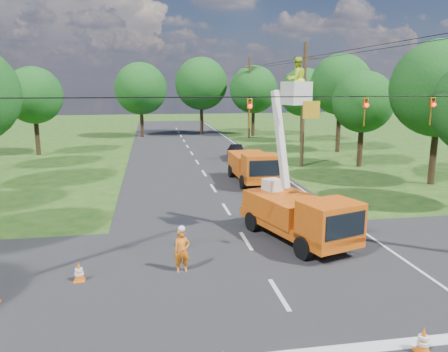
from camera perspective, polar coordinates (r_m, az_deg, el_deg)
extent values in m
plane|color=#204615|center=(33.48, -2.62, 0.29)|extent=(140.00, 140.00, 0.00)
cube|color=black|center=(33.48, -2.62, 0.29)|extent=(12.00, 100.00, 0.06)
cube|color=black|center=(16.51, 5.17, -12.17)|extent=(56.00, 10.00, 0.07)
cube|color=silver|center=(34.59, 6.63, 0.60)|extent=(0.12, 90.00, 0.02)
cube|color=#E2520F|center=(19.42, 9.38, -6.26)|extent=(3.95, 6.39, 0.45)
cube|color=#E2520F|center=(17.61, 13.69, -5.69)|extent=(2.62, 2.30, 1.50)
cube|color=black|center=(17.00, 15.59, -6.26)|extent=(1.83, 0.65, 0.95)
cube|color=#E2520F|center=(19.86, 8.06, -3.91)|extent=(3.38, 4.25, 1.00)
cylinder|color=black|center=(17.49, 10.34, -9.28)|extent=(0.59, 0.97, 0.92)
cylinder|color=black|center=(18.79, 15.47, -8.01)|extent=(0.59, 0.97, 0.92)
cylinder|color=black|center=(20.43, 3.77, -5.97)|extent=(0.59, 0.97, 0.92)
cylinder|color=black|center=(21.56, 8.57, -5.12)|extent=(0.59, 0.97, 0.92)
cube|color=silver|center=(20.55, 6.34, -1.17)|extent=(0.95, 0.95, 0.55)
cube|color=silver|center=(19.72, 7.38, 4.76)|extent=(0.68, 1.36, 4.34)
cube|color=silver|center=(18.72, 9.41, 10.63)|extent=(1.20, 1.20, 0.95)
imported|color=#C6E526|center=(18.72, 9.47, 12.32)|extent=(1.01, 0.86, 1.81)
cube|color=#E2520F|center=(30.38, 3.71, 0.52)|extent=(2.38, 6.24, 0.47)
cube|color=#E2520F|center=(28.12, 4.84, 1.25)|extent=(2.30, 1.79, 1.55)
cube|color=black|center=(27.28, 5.33, 1.02)|extent=(1.96, 0.09, 0.98)
cube|color=#E2520F|center=(31.05, 3.36, 1.99)|extent=(2.49, 3.86, 1.03)
cylinder|color=black|center=(28.32, 2.55, -0.86)|extent=(0.35, 0.96, 0.95)
cylinder|color=black|center=(28.88, 6.75, -0.68)|extent=(0.35, 0.96, 0.95)
cylinder|color=black|center=(32.08, 0.97, 0.66)|extent=(0.35, 0.96, 0.95)
cylinder|color=black|center=(32.57, 4.71, 0.79)|extent=(0.35, 0.96, 0.95)
imported|color=orange|center=(16.06, -5.50, -9.73)|extent=(0.62, 0.43, 1.63)
imported|color=black|center=(39.97, 1.60, 3.22)|extent=(2.30, 4.34, 1.41)
cone|color=orange|center=(12.84, 24.60, -18.86)|extent=(0.36, 0.36, 0.70)
cube|color=orange|center=(13.01, 24.46, -20.15)|extent=(0.38, 0.38, 0.04)
cylinder|color=white|center=(12.81, 24.63, -18.63)|extent=(0.26, 0.26, 0.09)
cylinder|color=white|center=(12.88, 24.57, -19.20)|extent=(0.31, 0.31, 0.09)
cone|color=orange|center=(21.38, 7.64, -5.47)|extent=(0.36, 0.36, 0.70)
cube|color=orange|center=(21.48, 7.62, -6.33)|extent=(0.38, 0.38, 0.04)
cylinder|color=white|center=(21.36, 7.65, -5.31)|extent=(0.26, 0.26, 0.09)
cylinder|color=white|center=(21.41, 7.64, -5.70)|extent=(0.31, 0.31, 0.09)
cone|color=orange|center=(24.22, 6.50, -3.36)|extent=(0.36, 0.36, 0.70)
cube|color=orange|center=(24.31, 6.48, -4.14)|extent=(0.38, 0.38, 0.04)
cylinder|color=white|center=(24.20, 6.50, -3.23)|extent=(0.26, 0.26, 0.09)
cylinder|color=white|center=(24.24, 6.49, -3.57)|extent=(0.31, 0.31, 0.09)
cone|color=orange|center=(16.23, -18.42, -11.73)|extent=(0.36, 0.36, 0.70)
cube|color=orange|center=(16.37, -18.34, -12.83)|extent=(0.38, 0.38, 0.04)
cylinder|color=white|center=(16.21, -18.44, -11.54)|extent=(0.26, 0.26, 0.09)
cylinder|color=white|center=(16.27, -18.40, -12.02)|extent=(0.31, 0.31, 0.09)
cone|color=orange|center=(30.60, 6.61, -0.15)|extent=(0.36, 0.36, 0.70)
cube|color=orange|center=(30.67, 6.59, -0.77)|extent=(0.38, 0.38, 0.04)
cylinder|color=white|center=(30.58, 6.61, -0.04)|extent=(0.26, 0.26, 0.09)
cylinder|color=white|center=(30.61, 6.60, -0.32)|extent=(0.31, 0.31, 0.09)
cylinder|color=#4C3823|center=(36.77, 10.34, 9.01)|extent=(0.30, 0.30, 10.00)
cube|color=#4C3823|center=(36.79, 10.57, 14.93)|extent=(1.80, 0.12, 0.12)
cylinder|color=#4C3823|center=(55.99, 3.33, 10.10)|extent=(0.30, 0.30, 10.00)
cube|color=#4C3823|center=(56.00, 3.37, 13.99)|extent=(1.80, 0.12, 0.12)
cylinder|color=black|center=(14.97, 3.75, 10.27)|extent=(18.00, 0.04, 0.04)
cube|color=#C48E17|center=(15.60, 11.33, 8.48)|extent=(0.60, 0.05, 0.60)
imported|color=#C48E17|center=(14.97, 3.34, 8.17)|extent=(0.16, 0.20, 1.00)
sphere|color=#FF0C0C|center=(14.84, 3.46, 9.10)|extent=(0.14, 0.14, 0.14)
imported|color=#C48E17|center=(16.42, 17.92, 7.94)|extent=(0.16, 0.20, 1.00)
sphere|color=#FF0C0C|center=(16.30, 18.17, 8.79)|extent=(0.14, 0.14, 0.14)
imported|color=#C48E17|center=(17.77, 25.46, 7.63)|extent=(0.16, 0.20, 1.00)
sphere|color=#FF0C0C|center=(17.66, 25.75, 8.40)|extent=(0.14, 0.14, 0.14)
cylinder|color=#382616|center=(46.11, -23.23, 5.08)|extent=(0.44, 0.44, 4.05)
sphere|color=#114217|center=(45.88, -23.61, 9.64)|extent=(5.40, 5.40, 5.40)
cylinder|color=#382616|center=(32.92, 25.70, 2.97)|extent=(0.44, 0.44, 4.58)
sphere|color=#114217|center=(32.62, 26.36, 10.20)|extent=(6.40, 6.40, 6.40)
cylinder|color=#382616|center=(37.99, 17.38, 4.04)|extent=(0.44, 0.44, 3.78)
sphere|color=#114217|center=(37.71, 17.70, 9.22)|extent=(5.00, 5.00, 5.00)
cylinder|color=#382616|center=(45.79, 14.72, 6.05)|extent=(0.44, 0.44, 4.75)
sphere|color=#114217|center=(45.59, 15.01, 11.46)|extent=(6.00, 6.00, 6.00)
cylinder|color=#382616|center=(52.84, 10.16, 6.65)|extent=(0.44, 0.44, 4.14)
sphere|color=#114217|center=(52.65, 10.31, 10.72)|extent=(5.60, 5.60, 5.60)
cylinder|color=#382616|center=(57.75, -10.67, 7.19)|extent=(0.44, 0.44, 4.40)
sphere|color=#114217|center=(57.58, -10.83, 11.16)|extent=(6.60, 6.60, 6.60)
cylinder|color=#382616|center=(60.12, -2.94, 7.76)|extent=(0.44, 0.44, 4.84)
sphere|color=#114217|center=(59.97, -2.98, 11.96)|extent=(7.00, 7.00, 7.00)
cylinder|color=#382616|center=(58.32, 3.82, 7.37)|extent=(0.44, 0.44, 4.31)
sphere|color=#114217|center=(58.14, 3.87, 11.22)|extent=(6.20, 6.20, 6.20)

